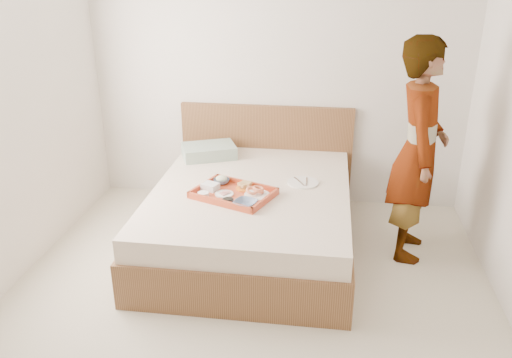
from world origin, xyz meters
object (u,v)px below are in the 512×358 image
object	(u,v)px
tray	(233,193)
dinner_plate	(303,183)
person	(418,151)
bed	(252,217)

from	to	relation	value
tray	dinner_plate	size ratio (longest dim) A/B	2.26
dinner_plate	person	xyz separation A→B (m)	(0.87, -0.05, 0.33)
tray	dinner_plate	world-z (taller)	tray
bed	tray	size ratio (longest dim) A/B	3.44
tray	bed	bearing A→B (deg)	78.90
tray	dinner_plate	distance (m)	0.61
dinner_plate	person	distance (m)	0.93
dinner_plate	tray	bearing A→B (deg)	-147.83
tray	person	world-z (taller)	person
bed	dinner_plate	xyz separation A→B (m)	(0.40, 0.15, 0.27)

